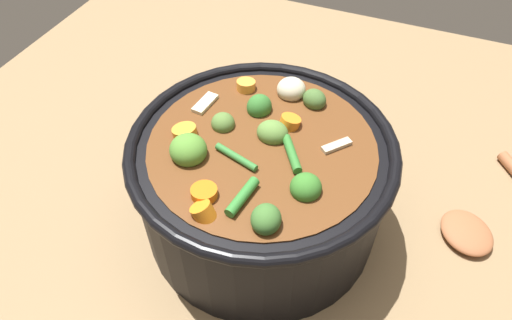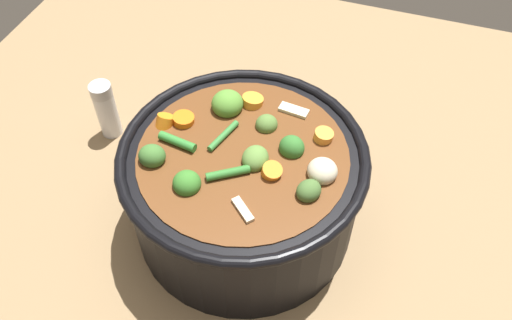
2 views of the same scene
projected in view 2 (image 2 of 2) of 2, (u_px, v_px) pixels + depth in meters
ground_plane at (245, 220)px, 0.73m from camera, size 1.10×1.10×0.00m
cooking_pot at (244, 186)px, 0.67m from camera, size 0.30×0.30×0.16m
salt_shaker at (106, 110)px, 0.80m from camera, size 0.03×0.03×0.09m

